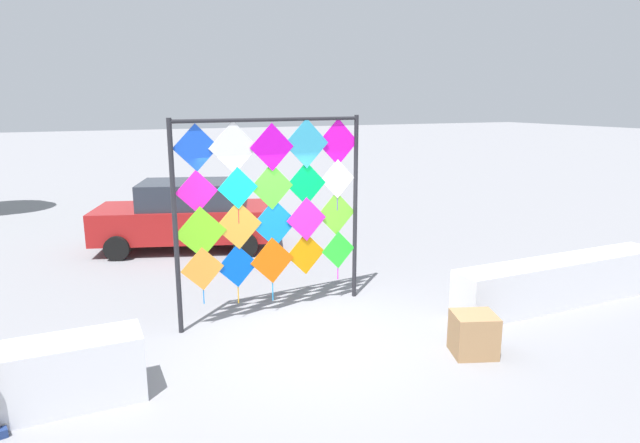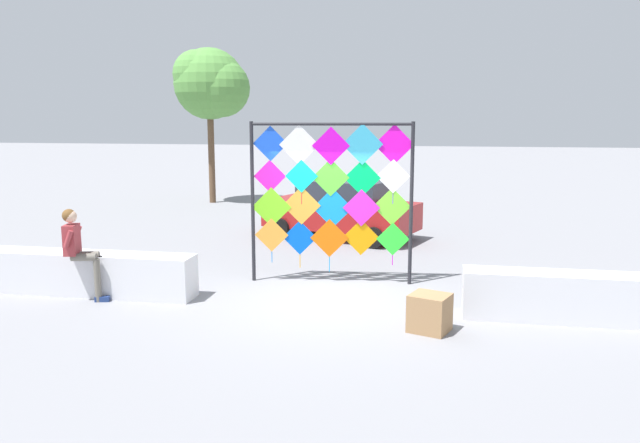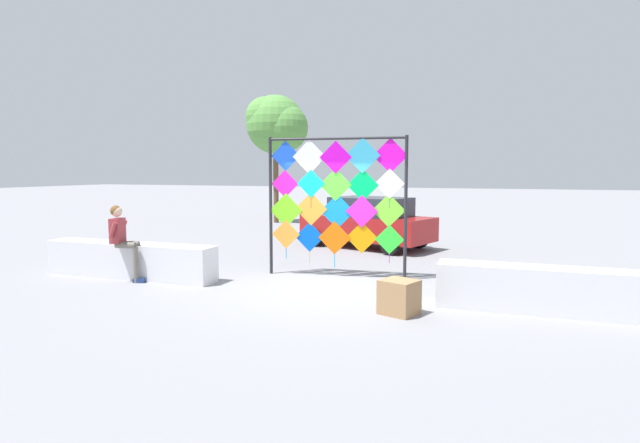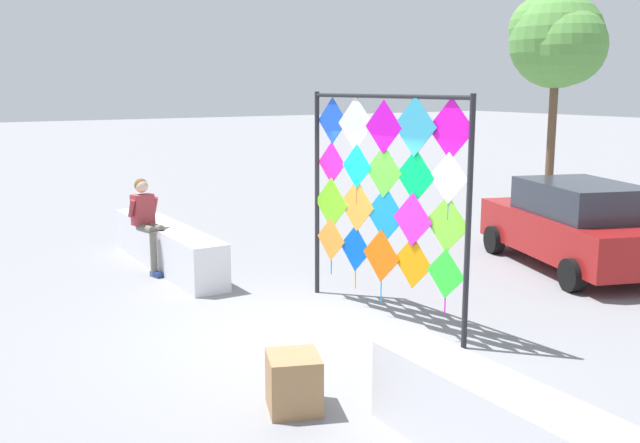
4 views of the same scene
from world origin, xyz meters
name	(u,v)px [view 4 (image 4 of 4)]	position (x,y,z in m)	size (l,w,h in m)	color
ground	(303,336)	(0.00, 0.00, 0.00)	(120.00, 120.00, 0.00)	gray
plaza_ledge_left	(167,246)	(-4.32, -0.25, 0.38)	(4.06, 0.60, 0.76)	silver
kite_display_rack	(384,187)	(-0.11, 1.32, 1.81)	(3.05, 0.35, 3.06)	#232328
seated_vendor	(147,218)	(-4.13, -0.64, 0.95)	(0.75, 0.55, 1.60)	#666056
parked_car	(576,225)	(-0.55, 5.79, 0.77)	(4.26, 2.85, 1.52)	maroon
cardboard_box_large	(294,382)	(1.77, -1.13, 0.28)	(0.55, 0.50, 0.56)	#9E754C
tree_far_right	(558,40)	(-6.22, 11.60, 4.34)	(2.80, 2.57, 5.62)	brown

